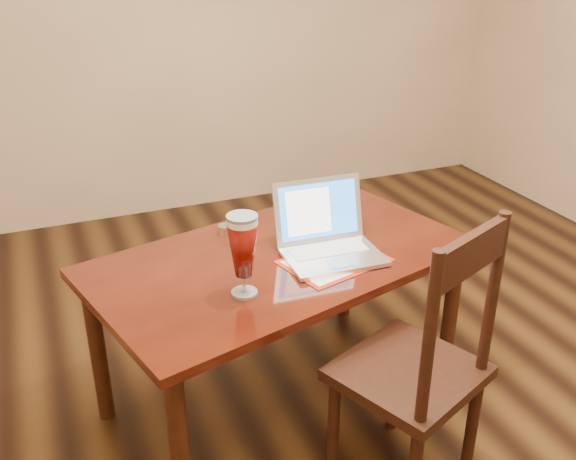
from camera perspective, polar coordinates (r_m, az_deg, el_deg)
name	(u,v)px	position (r m, az deg, el deg)	size (l,w,h in m)	color
ground	(372,427)	(2.70, 7.52, -16.99)	(5.00, 5.00, 0.00)	black
dining_table	(282,271)	(2.48, -0.55, -3.70)	(1.59, 1.15, 0.97)	#441409
dining_chair	(418,369)	(2.21, 11.51, -12.02)	(0.57, 0.56, 1.04)	black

